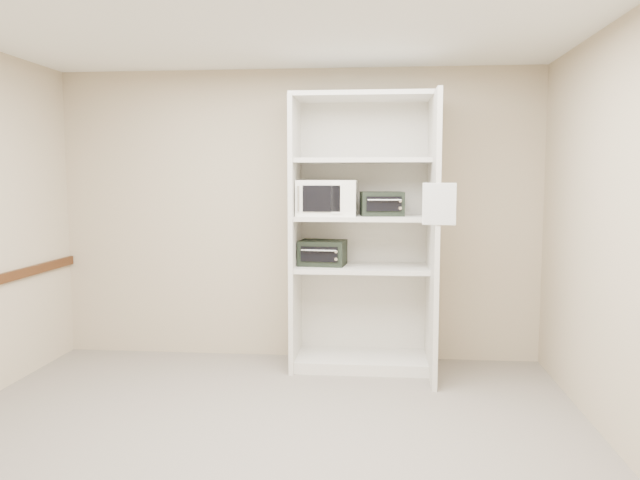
# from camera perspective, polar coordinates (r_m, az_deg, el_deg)

# --- Properties ---
(floor) EXTENTS (4.50, 4.00, 0.01)m
(floor) POSITION_cam_1_polar(r_m,az_deg,el_deg) (4.24, -5.71, -18.01)
(floor) COLOR slate
(floor) RESTS_ON ground
(ceiling) EXTENTS (4.50, 4.00, 0.01)m
(ceiling) POSITION_cam_1_polar(r_m,az_deg,el_deg) (4.00, -6.12, 20.12)
(ceiling) COLOR white
(wall_back) EXTENTS (4.50, 0.02, 2.70)m
(wall_back) POSITION_cam_1_polar(r_m,az_deg,el_deg) (5.86, -2.09, 2.28)
(wall_back) COLOR tan
(wall_back) RESTS_ON ground
(wall_front) EXTENTS (4.50, 0.02, 2.70)m
(wall_front) POSITION_cam_1_polar(r_m,az_deg,el_deg) (1.99, -17.26, -4.80)
(wall_front) COLOR tan
(wall_front) RESTS_ON ground
(wall_right) EXTENTS (0.02, 4.00, 2.70)m
(wall_right) POSITION_cam_1_polar(r_m,az_deg,el_deg) (4.10, 26.66, 0.17)
(wall_right) COLOR tan
(wall_right) RESTS_ON ground
(shelving_unit) EXTENTS (1.24, 0.92, 2.42)m
(shelving_unit) POSITION_cam_1_polar(r_m,az_deg,el_deg) (5.54, 4.36, -0.21)
(shelving_unit) COLOR beige
(shelving_unit) RESTS_ON floor
(microwave) EXTENTS (0.52, 0.40, 0.31)m
(microwave) POSITION_cam_1_polar(r_m,az_deg,el_deg) (5.49, 0.67, 3.88)
(microwave) COLOR white
(microwave) RESTS_ON shelving_unit
(toaster_oven_upper) EXTENTS (0.39, 0.32, 0.21)m
(toaster_oven_upper) POSITION_cam_1_polar(r_m,az_deg,el_deg) (5.47, 5.67, 3.32)
(toaster_oven_upper) COLOR black
(toaster_oven_upper) RESTS_ON shelving_unit
(toaster_oven_lower) EXTENTS (0.43, 0.34, 0.22)m
(toaster_oven_lower) POSITION_cam_1_polar(r_m,az_deg,el_deg) (5.58, 0.25, -1.17)
(toaster_oven_lower) COLOR black
(toaster_oven_lower) RESTS_ON shelving_unit
(paper_sign) EXTENTS (0.25, 0.03, 0.32)m
(paper_sign) POSITION_cam_1_polar(r_m,az_deg,el_deg) (4.90, 10.85, 3.25)
(paper_sign) COLOR white
(paper_sign) RESTS_ON shelving_unit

